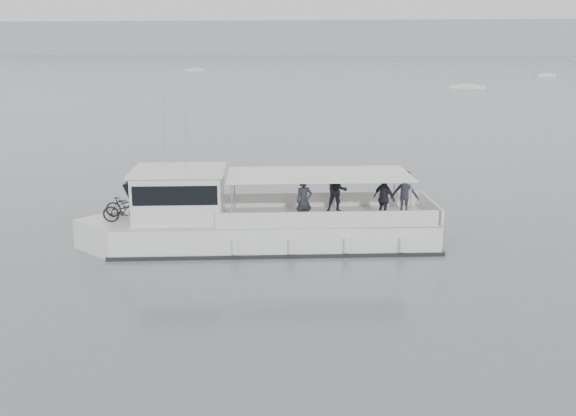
# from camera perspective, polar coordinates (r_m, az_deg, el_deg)

# --- Properties ---
(ground) EXTENTS (1400.00, 1400.00, 0.00)m
(ground) POSITION_cam_1_polar(r_m,az_deg,el_deg) (25.42, -10.74, -4.41)
(ground) COLOR slate
(ground) RESTS_ON ground
(headland) EXTENTS (1400.00, 90.00, 28.00)m
(headland) POSITION_cam_1_polar(r_m,az_deg,el_deg) (583.00, 6.29, 14.76)
(headland) COLOR #939EA8
(headland) RESTS_ON ground
(tour_boat) EXTENTS (14.90, 5.73, 6.20)m
(tour_boat) POSITION_cam_1_polar(r_m,az_deg,el_deg) (26.30, -3.90, -1.23)
(tour_boat) COLOR white
(tour_boat) RESTS_ON ground
(moored_fleet) EXTENTS (462.40, 366.69, 9.90)m
(moored_fleet) POSITION_cam_1_polar(r_m,az_deg,el_deg) (204.32, 5.22, 12.04)
(moored_fleet) COLOR white
(moored_fleet) RESTS_ON ground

